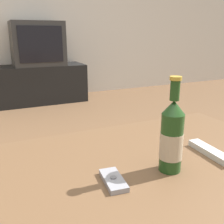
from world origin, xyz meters
TOP-DOWN VIEW (x-y plane):
  - coffee_table at (0.00, 0.00)m, footprint 1.16×0.67m
  - tv_stand at (0.21, 2.72)m, footprint 1.09×0.46m
  - television at (0.21, 2.72)m, footprint 0.60×0.46m
  - beer_bottle at (0.10, -0.07)m, footprint 0.07×0.07m
  - cell_phone at (-0.08, -0.06)m, footprint 0.06×0.12m
  - remote_control at (0.28, -0.05)m, footprint 0.05×0.18m

SIDE VIEW (x-z plane):
  - tv_stand at x=0.21m, z-range 0.00..0.47m
  - coffee_table at x=0.00m, z-range 0.16..0.63m
  - cell_phone at x=-0.08m, z-range 0.47..0.48m
  - remote_control at x=0.28m, z-range 0.47..0.49m
  - beer_bottle at x=0.10m, z-range 0.43..0.71m
  - television at x=0.21m, z-range 0.47..0.98m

